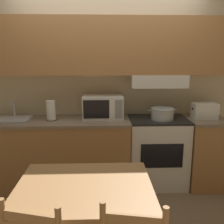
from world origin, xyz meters
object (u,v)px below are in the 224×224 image
Objects in this scene: stove_range at (157,152)px; toaster at (204,111)px; sink_basin at (11,119)px; paper_towel_roll at (51,111)px; cooking_pot at (162,113)px; microwave at (103,106)px; dining_table at (84,200)px.

toaster is (0.58, -0.02, 0.55)m from stove_range.
stove_range is 2.01× the size of sink_basin.
toaster is 2.44m from sink_basin.
stove_range is at bearing 1.66° from paper_towel_roll.
cooking_pot is at bearing -0.97° from sink_basin.
stove_range is 0.80m from toaster.
paper_towel_roll reaches higher than cooking_pot.
microwave is 1.65× the size of toaster.
cooking_pot is 1.67m from dining_table.
paper_towel_roll is at bearing 179.45° from cooking_pot.
cooking_pot is at bearing -176.95° from toaster.
cooking_pot is at bearing -54.58° from stove_range.
sink_basin reaches higher than stove_range.
microwave is at bearing 173.74° from stove_range.
stove_range is at bearing -6.26° from microwave.
paper_towel_roll is at bearing -178.34° from stove_range.
microwave is 0.52× the size of dining_table.
microwave is at bearing 170.11° from cooking_pot.
microwave reaches higher than sink_basin.
microwave is 1.16m from sink_basin.
toaster reaches higher than cooking_pot.
dining_table is (-1.44, -1.40, -0.35)m from toaster.
paper_towel_roll is (-1.94, -0.02, 0.02)m from toaster.
toaster is at bearing 0.47° from paper_towel_roll.
sink_basin is at bearing 179.93° from toaster.
sink_basin is (-1.89, 0.03, -0.06)m from cooking_pot.
microwave is 1.13× the size of sink_basin.
stove_range is 2.46× the size of cooking_pot.
stove_range is 0.93m from microwave.
toaster reaches higher than stove_range.
toaster is 0.31× the size of dining_table.
microwave reaches higher than cooking_pot.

